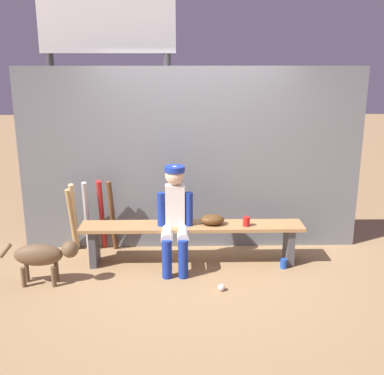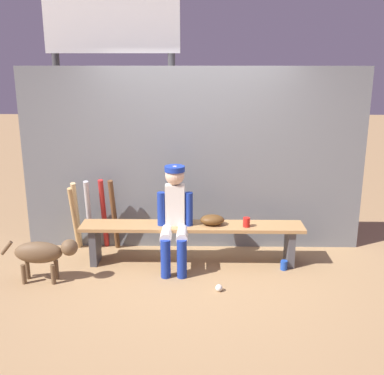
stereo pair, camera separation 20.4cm
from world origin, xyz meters
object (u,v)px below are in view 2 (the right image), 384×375
Objects in this scene: player_seated at (175,214)px; cup_on_bench at (246,222)px; baseball at (219,288)px; bat_wood_dark at (114,215)px; cup_on_ground at (284,265)px; dugout_bench at (192,233)px; baseball_glove at (212,220)px; bat_wood_tan at (75,218)px; bat_aluminum_red at (104,214)px; dog at (44,253)px; bat_aluminum_silver at (89,215)px; scoreboard at (117,46)px; bat_wood_natural at (77,216)px.

player_seated reaches higher than cup_on_bench.
bat_wood_dark is at bearing 139.75° from baseball.
bat_wood_dark reaches higher than cup_on_ground.
bat_wood_dark is (-0.98, 0.38, 0.09)m from dugout_bench.
bat_wood_tan is (-1.71, 0.37, -0.12)m from baseball_glove.
player_seated is at bearing -29.74° from bat_aluminum_red.
bat_wood_dark is 1.11× the size of dog.
baseball is 1.92m from dog.
bat_wood_tan is (-0.36, -0.04, -0.05)m from bat_aluminum_red.
bat_wood_tan is at bearing 167.88° from baseball_glove.
player_seated is at bearing -32.30° from bat_wood_dark.
scoreboard reaches higher than bat_aluminum_silver.
bat_wood_dark reaches higher than bat_wood_natural.
baseball_glove is 3.78× the size of baseball.
baseball_glove reaches higher than cup_on_bench.
bat_wood_natural is 2.61m from cup_on_ground.
bat_aluminum_silver is at bearing -2.40° from bat_wood_tan.
bat_wood_dark reaches higher than baseball.
scoreboard reaches higher than bat_wood_natural.
baseball_glove is 2.55× the size of cup_on_bench.
bat_aluminum_silver is 1.10× the size of bat_wood_tan.
bat_wood_natural reaches higher than bat_wood_tan.
baseball_glove reaches higher than cup_on_ground.
dugout_bench reaches higher than cup_on_ground.
bat_aluminum_silver is (-0.31, -0.02, -0.00)m from bat_wood_dark.
baseball is (0.29, -0.70, -0.34)m from dugout_bench.
bat_wood_natural is at bearing -111.21° from scoreboard.
scoreboard is at bearing 118.48° from player_seated.
baseball_glove is 1.91m from dog.
bat_aluminum_silver is 1.97m from cup_on_bench.
bat_wood_natural is 2.13m from cup_on_bench.
baseball is (1.77, -1.07, -0.39)m from bat_wood_tan.
cup_on_ground is at bearing -11.41° from baseball_glove.
bat_aluminum_red is 8.60× the size of cup_on_ground.
bat_wood_tan is at bearing -173.14° from bat_aluminum_red.
scoreboard is (-0.06, 1.06, 2.05)m from bat_wood_dark.
baseball_glove is (0.43, 0.12, -0.11)m from player_seated.
bat_aluminum_red is 8.60× the size of cup_on_bench.
bat_wood_dark is at bearing 158.75° from dugout_bench.
bat_aluminum_red is at bearing 16.14° from bat_aluminum_silver.
bat_wood_natural reaches higher than baseball_glove.
scoreboard is at bearing 76.81° from bat_aluminum_silver.
baseball is 0.09× the size of dog.
dog is at bearing -164.45° from player_seated.
cup_on_ground is 0.66m from cup_on_bench.
cup_on_bench reaches higher than cup_on_ground.
dugout_bench is at bearing 17.55° from dog.
cup_on_ground is (2.18, -0.58, -0.41)m from bat_aluminum_red.
bat_wood_natural reaches higher than dog.
cup_on_bench is at bearing 166.02° from cup_on_ground.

